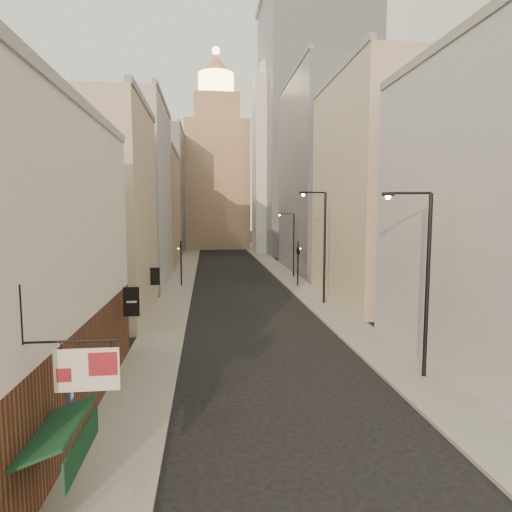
{
  "coord_description": "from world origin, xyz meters",
  "views": [
    {
      "loc": [
        -3.46,
        -7.81,
        8.09
      ],
      "look_at": [
        -0.32,
        19.5,
        5.28
      ],
      "focal_mm": 30.0,
      "sensor_mm": 36.0,
      "label": 1
    }
  ],
  "objects_px": {
    "clock_tower": "(217,171)",
    "streetlamp_near": "(423,274)",
    "white_tower": "(274,160)",
    "streetlamp_mid": "(322,241)",
    "traffic_light_right": "(298,252)",
    "streetlamp_far": "(292,241)",
    "traffic_light_left": "(181,254)"
  },
  "relations": [
    {
      "from": "streetlamp_mid",
      "to": "traffic_light_right",
      "type": "height_order",
      "value": "streetlamp_mid"
    },
    {
      "from": "white_tower",
      "to": "streetlamp_mid",
      "type": "height_order",
      "value": "white_tower"
    },
    {
      "from": "traffic_light_left",
      "to": "traffic_light_right",
      "type": "height_order",
      "value": "same"
    },
    {
      "from": "white_tower",
      "to": "streetlamp_near",
      "type": "height_order",
      "value": "white_tower"
    },
    {
      "from": "streetlamp_far",
      "to": "traffic_light_left",
      "type": "bearing_deg",
      "value": -144.86
    },
    {
      "from": "white_tower",
      "to": "streetlamp_mid",
      "type": "distance_m",
      "value": 51.48
    },
    {
      "from": "white_tower",
      "to": "traffic_light_left",
      "type": "xyz_separation_m",
      "value": [
        -16.29,
        -39.09,
        -14.99
      ]
    },
    {
      "from": "streetlamp_near",
      "to": "traffic_light_right",
      "type": "bearing_deg",
      "value": 99.21
    },
    {
      "from": "traffic_light_right",
      "to": "streetlamp_far",
      "type": "bearing_deg",
      "value": -110.56
    },
    {
      "from": "streetlamp_mid",
      "to": "streetlamp_near",
      "type": "bearing_deg",
      "value": -105.05
    },
    {
      "from": "clock_tower",
      "to": "white_tower",
      "type": "distance_m",
      "value": 17.83
    },
    {
      "from": "clock_tower",
      "to": "streetlamp_far",
      "type": "relative_size",
      "value": 5.63
    },
    {
      "from": "streetlamp_near",
      "to": "clock_tower",
      "type": "bearing_deg",
      "value": 103.74
    },
    {
      "from": "white_tower",
      "to": "streetlamp_near",
      "type": "bearing_deg",
      "value": -92.79
    },
    {
      "from": "streetlamp_near",
      "to": "streetlamp_far",
      "type": "distance_m",
      "value": 32.68
    },
    {
      "from": "clock_tower",
      "to": "streetlamp_far",
      "type": "distance_m",
      "value": 50.4
    },
    {
      "from": "streetlamp_mid",
      "to": "traffic_light_right",
      "type": "distance_m",
      "value": 9.21
    },
    {
      "from": "traffic_light_left",
      "to": "traffic_light_right",
      "type": "relative_size",
      "value": 1.0
    },
    {
      "from": "clock_tower",
      "to": "traffic_light_right",
      "type": "height_order",
      "value": "clock_tower"
    },
    {
      "from": "clock_tower",
      "to": "traffic_light_left",
      "type": "distance_m",
      "value": 55.16
    },
    {
      "from": "streetlamp_near",
      "to": "traffic_light_left",
      "type": "relative_size",
      "value": 1.81
    },
    {
      "from": "traffic_light_left",
      "to": "white_tower",
      "type": "bearing_deg",
      "value": -123.74
    },
    {
      "from": "streetlamp_near",
      "to": "streetlamp_mid",
      "type": "bearing_deg",
      "value": 99.16
    },
    {
      "from": "traffic_light_right",
      "to": "traffic_light_left",
      "type": "bearing_deg",
      "value": -21.98
    },
    {
      "from": "white_tower",
      "to": "streetlamp_near",
      "type": "distance_m",
      "value": 68.11
    },
    {
      "from": "clock_tower",
      "to": "streetlamp_near",
      "type": "distance_m",
      "value": 82.01
    },
    {
      "from": "clock_tower",
      "to": "traffic_light_right",
      "type": "distance_m",
      "value": 56.85
    },
    {
      "from": "white_tower",
      "to": "streetlamp_mid",
      "type": "xyz_separation_m",
      "value": [
        -3.52,
        -49.69,
        -12.98
      ]
    },
    {
      "from": "streetlamp_far",
      "to": "traffic_light_right",
      "type": "relative_size",
      "value": 1.59
    },
    {
      "from": "clock_tower",
      "to": "streetlamp_mid",
      "type": "distance_m",
      "value": 65.24
    },
    {
      "from": "streetlamp_mid",
      "to": "streetlamp_far",
      "type": "relative_size",
      "value": 1.24
    },
    {
      "from": "streetlamp_far",
      "to": "streetlamp_near",
      "type": "bearing_deg",
      "value": -76.19
    }
  ]
}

